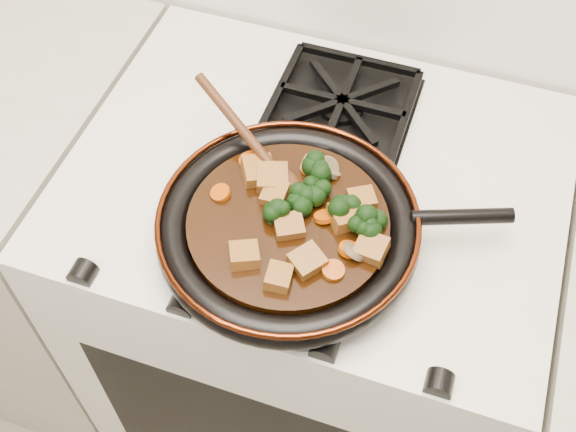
% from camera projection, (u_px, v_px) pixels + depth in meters
% --- Properties ---
extents(stove, '(0.76, 0.60, 0.90)m').
position_uv_depth(stove, '(309.00, 313.00, 1.47)').
color(stove, silver).
rests_on(stove, ground).
extents(burner_grate_front, '(0.23, 0.23, 0.03)m').
position_uv_depth(burner_grate_front, '(286.00, 239.00, 1.02)').
color(burner_grate_front, black).
rests_on(burner_grate_front, stove).
extents(burner_grate_back, '(0.23, 0.23, 0.03)m').
position_uv_depth(burner_grate_back, '(342.00, 105.00, 1.18)').
color(burner_grate_back, black).
rests_on(burner_grate_back, stove).
extents(skillet, '(0.48, 0.37, 0.05)m').
position_uv_depth(skillet, '(289.00, 227.00, 1.00)').
color(skillet, black).
rests_on(skillet, burner_grate_front).
extents(braising_sauce, '(0.28, 0.28, 0.02)m').
position_uv_depth(braising_sauce, '(288.00, 225.00, 0.99)').
color(braising_sauce, black).
rests_on(braising_sauce, skillet).
extents(tofu_cube_0, '(0.03, 0.04, 0.03)m').
position_uv_depth(tofu_cube_0, '(275.00, 195.00, 1.00)').
color(tofu_cube_0, brown).
rests_on(tofu_cube_0, braising_sauce).
extents(tofu_cube_1, '(0.05, 0.05, 0.02)m').
position_uv_depth(tofu_cube_1, '(289.00, 226.00, 0.97)').
color(tofu_cube_1, brown).
rests_on(tofu_cube_1, braising_sauce).
extents(tofu_cube_2, '(0.05, 0.05, 0.03)m').
position_uv_depth(tofu_cube_2, '(244.00, 255.00, 0.94)').
color(tofu_cube_2, brown).
rests_on(tofu_cube_2, braising_sauce).
extents(tofu_cube_3, '(0.05, 0.05, 0.02)m').
position_uv_depth(tofu_cube_3, '(362.00, 200.00, 1.00)').
color(tofu_cube_3, brown).
rests_on(tofu_cube_3, braising_sauce).
extents(tofu_cube_4, '(0.06, 0.06, 0.03)m').
position_uv_depth(tofu_cube_4, '(258.00, 171.00, 1.02)').
color(tofu_cube_4, brown).
rests_on(tofu_cube_4, braising_sauce).
extents(tofu_cube_5, '(0.06, 0.06, 0.03)m').
position_uv_depth(tofu_cube_5, '(346.00, 216.00, 0.98)').
color(tofu_cube_5, brown).
rests_on(tofu_cube_5, braising_sauce).
extents(tofu_cube_6, '(0.06, 0.06, 0.03)m').
position_uv_depth(tofu_cube_6, '(307.00, 262.00, 0.94)').
color(tofu_cube_6, brown).
rests_on(tofu_cube_6, braising_sauce).
extents(tofu_cube_7, '(0.04, 0.04, 0.03)m').
position_uv_depth(tofu_cube_7, '(279.00, 277.00, 0.92)').
color(tofu_cube_7, brown).
rests_on(tofu_cube_7, braising_sauce).
extents(tofu_cube_8, '(0.05, 0.04, 0.03)m').
position_uv_depth(tofu_cube_8, '(371.00, 249.00, 0.95)').
color(tofu_cube_8, brown).
rests_on(tofu_cube_8, braising_sauce).
extents(tofu_cube_9, '(0.06, 0.06, 0.03)m').
position_uv_depth(tofu_cube_9, '(272.00, 178.00, 1.02)').
color(tofu_cube_9, brown).
rests_on(tofu_cube_9, braising_sauce).
extents(broccoli_floret_0, '(0.09, 0.09, 0.07)m').
position_uv_depth(broccoli_floret_0, '(341.00, 211.00, 0.98)').
color(broccoli_floret_0, black).
rests_on(broccoli_floret_0, braising_sauce).
extents(broccoli_floret_1, '(0.07, 0.07, 0.07)m').
position_uv_depth(broccoli_floret_1, '(364.00, 226.00, 0.96)').
color(broccoli_floret_1, black).
rests_on(broccoli_floret_1, braising_sauce).
extents(broccoli_floret_2, '(0.07, 0.08, 0.07)m').
position_uv_depth(broccoli_floret_2, '(272.00, 216.00, 0.97)').
color(broccoli_floret_2, black).
rests_on(broccoli_floret_2, braising_sauce).
extents(broccoli_floret_3, '(0.09, 0.09, 0.06)m').
position_uv_depth(broccoli_floret_3, '(366.00, 224.00, 0.97)').
color(broccoli_floret_3, black).
rests_on(broccoli_floret_3, braising_sauce).
extents(broccoli_floret_4, '(0.09, 0.09, 0.06)m').
position_uv_depth(broccoli_floret_4, '(297.00, 204.00, 0.99)').
color(broccoli_floret_4, black).
rests_on(broccoli_floret_4, braising_sauce).
extents(broccoli_floret_5, '(0.09, 0.09, 0.07)m').
position_uv_depth(broccoli_floret_5, '(313.00, 188.00, 1.00)').
color(broccoli_floret_5, black).
rests_on(broccoli_floret_5, braising_sauce).
extents(broccoli_floret_6, '(0.08, 0.08, 0.06)m').
position_uv_depth(broccoli_floret_6, '(317.00, 170.00, 1.03)').
color(broccoli_floret_6, black).
rests_on(broccoli_floret_6, braising_sauce).
extents(carrot_coin_0, '(0.03, 0.03, 0.01)m').
position_uv_depth(carrot_coin_0, '(333.00, 270.00, 0.93)').
color(carrot_coin_0, '#B04204').
rests_on(carrot_coin_0, braising_sauce).
extents(carrot_coin_1, '(0.03, 0.03, 0.02)m').
position_uv_depth(carrot_coin_1, '(221.00, 193.00, 1.01)').
color(carrot_coin_1, '#B04204').
rests_on(carrot_coin_1, braising_sauce).
extents(carrot_coin_2, '(0.03, 0.03, 0.02)m').
position_uv_depth(carrot_coin_2, '(309.00, 168.00, 1.03)').
color(carrot_coin_2, '#B04204').
rests_on(carrot_coin_2, braising_sauce).
extents(carrot_coin_3, '(0.03, 0.03, 0.02)m').
position_uv_depth(carrot_coin_3, '(324.00, 217.00, 0.98)').
color(carrot_coin_3, '#B04204').
rests_on(carrot_coin_3, braising_sauce).
extents(carrot_coin_4, '(0.03, 0.03, 0.02)m').
position_uv_depth(carrot_coin_4, '(250.00, 160.00, 1.04)').
color(carrot_coin_4, '#B04204').
rests_on(carrot_coin_4, braising_sauce).
extents(carrot_coin_5, '(0.03, 0.03, 0.02)m').
position_uv_depth(carrot_coin_5, '(349.00, 249.00, 0.95)').
color(carrot_coin_5, '#B04204').
rests_on(carrot_coin_5, braising_sauce).
extents(mushroom_slice_0, '(0.04, 0.04, 0.03)m').
position_uv_depth(mushroom_slice_0, '(326.00, 168.00, 1.03)').
color(mushroom_slice_0, brown).
rests_on(mushroom_slice_0, braising_sauce).
extents(mushroom_slice_1, '(0.05, 0.05, 0.02)m').
position_uv_depth(mushroom_slice_1, '(313.00, 163.00, 1.03)').
color(mushroom_slice_1, brown).
rests_on(mushroom_slice_1, braising_sauce).
extents(mushroom_slice_2, '(0.04, 0.04, 0.03)m').
position_uv_depth(mushroom_slice_2, '(354.00, 251.00, 0.95)').
color(mushroom_slice_2, brown).
rests_on(mushroom_slice_2, braising_sauce).
extents(mushroom_slice_3, '(0.05, 0.05, 0.03)m').
position_uv_depth(mushroom_slice_3, '(329.00, 170.00, 1.03)').
color(mushroom_slice_3, brown).
rests_on(mushroom_slice_3, braising_sauce).
extents(wooden_spoon, '(0.13, 0.09, 0.20)m').
position_uv_depth(wooden_spoon, '(261.00, 153.00, 1.03)').
color(wooden_spoon, '#41200E').
rests_on(wooden_spoon, braising_sauce).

